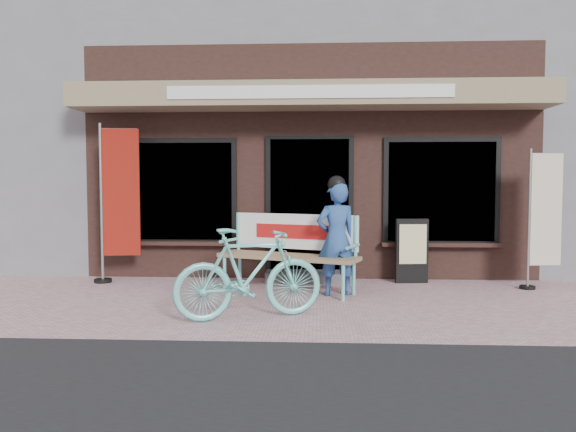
# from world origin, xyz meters

# --- Properties ---
(ground) EXTENTS (70.00, 70.00, 0.00)m
(ground) POSITION_xyz_m (0.00, 0.00, 0.00)
(ground) COLOR #C899A2
(ground) RESTS_ON ground
(storefront) EXTENTS (7.00, 6.77, 6.00)m
(storefront) POSITION_xyz_m (0.00, 4.96, 2.99)
(storefront) COLOR black
(storefront) RESTS_ON ground
(bench) EXTENTS (1.99, 1.16, 1.05)m
(bench) POSITION_xyz_m (-0.24, 0.99, 0.62)
(bench) COLOR #6BD1C8
(bench) RESTS_ON ground
(person) EXTENTS (0.62, 0.49, 1.58)m
(person) POSITION_xyz_m (0.37, 0.74, 0.78)
(person) COLOR #284B8A
(person) RESTS_ON ground
(bicycle) EXTENTS (1.72, 1.04, 1.00)m
(bicycle) POSITION_xyz_m (-0.62, -0.61, 0.50)
(bicycle) COLOR #6BD1C8
(bicycle) RESTS_ON ground
(nobori_red) EXTENTS (0.70, 0.29, 2.36)m
(nobori_red) POSITION_xyz_m (-2.84, 1.53, 1.22)
(nobori_red) COLOR gray
(nobori_red) RESTS_ON ground
(nobori_cream) EXTENTS (0.58, 0.24, 1.96)m
(nobori_cream) POSITION_xyz_m (3.26, 1.32, 1.01)
(nobori_cream) COLOR gray
(nobori_cream) RESTS_ON ground
(menu_stand) EXTENTS (0.48, 0.15, 0.96)m
(menu_stand) POSITION_xyz_m (1.52, 1.69, 0.49)
(menu_stand) COLOR black
(menu_stand) RESTS_ON ground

